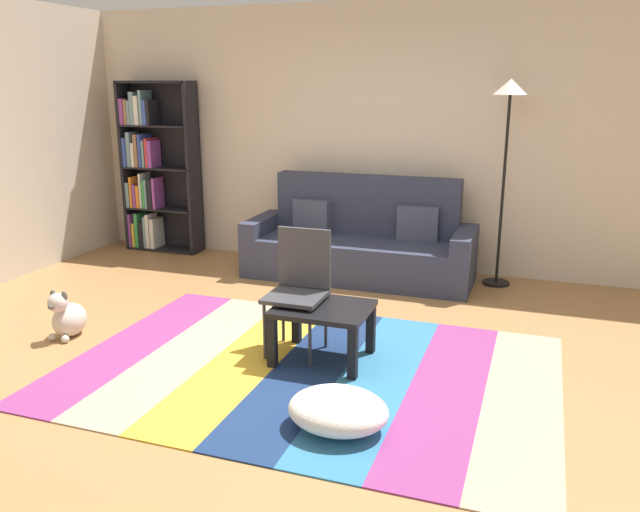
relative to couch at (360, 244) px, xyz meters
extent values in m
plane|color=#9E7042|center=(0.10, -2.02, -0.34)|extent=(14.00, 14.00, 0.00)
cube|color=beige|center=(0.10, 0.53, 1.01)|extent=(6.80, 0.10, 2.70)
cube|color=#843370|center=(-1.13, -2.26, -0.33)|extent=(0.47, 2.31, 0.01)
cube|color=tan|center=(-0.66, -2.26, -0.33)|extent=(0.47, 2.31, 0.01)
cube|color=gold|center=(-0.19, -2.26, -0.33)|extent=(0.47, 2.31, 0.01)
cube|color=navy|center=(0.28, -2.26, -0.33)|extent=(0.47, 2.31, 0.01)
cube|color=teal|center=(0.75, -2.26, -0.33)|extent=(0.47, 2.31, 0.01)
cube|color=#843370|center=(1.22, -2.26, -0.33)|extent=(0.47, 2.31, 0.01)
cube|color=tan|center=(1.69, -2.26, -0.33)|extent=(0.47, 2.31, 0.01)
cube|color=#2D3347|center=(0.00, -0.07, -0.14)|extent=(1.90, 0.80, 0.40)
cube|color=#2D3347|center=(0.00, 0.23, 0.36)|extent=(1.90, 0.20, 0.60)
cube|color=#2D3347|center=(-1.04, -0.07, -0.06)|extent=(0.18, 0.80, 0.56)
cube|color=#2D3347|center=(1.04, -0.07, -0.06)|extent=(0.18, 0.80, 0.56)
cube|color=#42475B|center=(-0.55, 0.11, 0.22)|extent=(0.42, 0.19, 0.36)
cube|color=#42475B|center=(0.55, 0.11, 0.22)|extent=(0.42, 0.19, 0.36)
cube|color=black|center=(-2.90, 0.28, 0.63)|extent=(0.04, 0.28, 1.93)
cube|color=black|center=(-2.03, 0.28, 0.63)|extent=(0.04, 0.28, 1.93)
cube|color=black|center=(-2.46, 0.41, 0.63)|extent=(0.90, 0.01, 1.93)
cube|color=black|center=(-2.46, 0.28, -0.32)|extent=(0.86, 0.28, 0.02)
cube|color=black|center=(-2.46, 0.28, 0.16)|extent=(0.86, 0.28, 0.02)
cube|color=black|center=(-2.46, 0.28, 0.63)|extent=(0.86, 0.28, 0.02)
cube|color=black|center=(-2.46, 0.28, 1.10)|extent=(0.86, 0.28, 0.02)
cube|color=black|center=(-2.46, 0.28, 1.58)|extent=(0.86, 0.28, 0.02)
cube|color=purple|center=(-2.86, 0.26, -0.11)|extent=(0.03, 0.22, 0.39)
cube|color=gold|center=(-2.82, 0.27, -0.17)|extent=(0.04, 0.25, 0.28)
cube|color=green|center=(-2.77, 0.27, -0.11)|extent=(0.04, 0.24, 0.40)
cube|color=black|center=(-2.71, 0.24, -0.15)|extent=(0.05, 0.19, 0.31)
cube|color=#668C99|center=(-2.66, 0.23, -0.12)|extent=(0.03, 0.16, 0.37)
cube|color=silver|center=(-2.62, 0.25, -0.11)|extent=(0.04, 0.20, 0.40)
cube|color=silver|center=(-2.56, 0.26, -0.13)|extent=(0.05, 0.23, 0.35)
cube|color=#668C99|center=(-2.86, 0.26, 0.31)|extent=(0.04, 0.23, 0.29)
cube|color=orange|center=(-2.81, 0.25, 0.34)|extent=(0.03, 0.21, 0.36)
cube|color=purple|center=(-2.77, 0.23, 0.30)|extent=(0.04, 0.16, 0.27)
cube|color=orange|center=(-2.72, 0.23, 0.29)|extent=(0.04, 0.16, 0.26)
cube|color=silver|center=(-2.68, 0.25, 0.37)|extent=(0.03, 0.21, 0.40)
cube|color=green|center=(-2.64, 0.27, 0.33)|extent=(0.03, 0.25, 0.32)
cube|color=#668C99|center=(-2.61, 0.23, 0.33)|extent=(0.03, 0.16, 0.34)
cube|color=black|center=(-2.55, 0.27, 0.33)|extent=(0.05, 0.24, 0.34)
cube|color=purple|center=(-2.50, 0.25, 0.34)|extent=(0.03, 0.20, 0.36)
cube|color=#334CB2|center=(-2.85, 0.25, 0.80)|extent=(0.05, 0.20, 0.33)
cube|color=#668C99|center=(-2.79, 0.25, 0.83)|extent=(0.05, 0.21, 0.39)
cube|color=silver|center=(-2.75, 0.24, 0.77)|extent=(0.04, 0.18, 0.27)
cube|color=#8C6647|center=(-2.70, 0.23, 0.82)|extent=(0.05, 0.18, 0.37)
cube|color=#334CB2|center=(-2.65, 0.27, 0.82)|extent=(0.03, 0.25, 0.37)
cube|color=#668C99|center=(-2.61, 0.24, 0.79)|extent=(0.03, 0.19, 0.30)
cube|color=red|center=(-2.56, 0.27, 0.80)|extent=(0.03, 0.25, 0.33)
cube|color=purple|center=(-2.52, 0.25, 0.79)|extent=(0.05, 0.21, 0.30)
cube|color=purple|center=(-2.85, 0.24, 1.25)|extent=(0.05, 0.19, 0.29)
cube|color=#8C6647|center=(-2.80, 0.24, 1.25)|extent=(0.04, 0.18, 0.28)
cube|color=#668C99|center=(-2.76, 0.23, 1.24)|extent=(0.03, 0.17, 0.26)
cube|color=#668C99|center=(-2.71, 0.25, 1.29)|extent=(0.05, 0.21, 0.36)
cube|color=silver|center=(-2.66, 0.25, 1.27)|extent=(0.05, 0.21, 0.32)
cube|color=#668C99|center=(-2.60, 0.26, 1.30)|extent=(0.04, 0.22, 0.38)
cube|color=#334CB2|center=(-2.55, 0.23, 1.25)|extent=(0.05, 0.17, 0.27)
cube|color=black|center=(-2.51, 0.26, 1.25)|extent=(0.04, 0.23, 0.28)
cube|color=black|center=(0.31, -2.06, 0.05)|extent=(0.66, 0.54, 0.04)
cube|color=black|center=(0.03, -2.29, -0.15)|extent=(0.06, 0.06, 0.36)
cube|color=black|center=(0.60, -2.29, -0.15)|extent=(0.06, 0.06, 0.36)
cube|color=black|center=(0.03, -1.83, -0.15)|extent=(0.06, 0.06, 0.36)
cube|color=black|center=(0.60, -1.83, -0.15)|extent=(0.06, 0.06, 0.36)
ellipsoid|color=white|center=(0.71, -2.93, -0.21)|extent=(0.58, 0.48, 0.23)
ellipsoid|color=beige|center=(-1.69, -2.28, -0.21)|extent=(0.22, 0.30, 0.26)
sphere|color=beige|center=(-1.69, -2.38, -0.03)|extent=(0.15, 0.15, 0.15)
ellipsoid|color=#5B5750|center=(-1.69, -2.44, -0.04)|extent=(0.06, 0.07, 0.05)
ellipsoid|color=#5B5750|center=(-1.75, -2.36, 0.02)|extent=(0.05, 0.04, 0.08)
ellipsoid|color=#5B5750|center=(-1.64, -2.36, 0.02)|extent=(0.05, 0.04, 0.08)
sphere|color=beige|center=(-1.75, -2.41, -0.31)|extent=(0.06, 0.06, 0.06)
sphere|color=beige|center=(-1.63, -2.41, -0.31)|extent=(0.06, 0.06, 0.06)
cylinder|color=black|center=(1.33, 0.19, -0.32)|extent=(0.26, 0.26, 0.02)
cylinder|color=black|center=(1.33, 0.19, 0.58)|extent=(0.03, 0.03, 1.78)
cone|color=white|center=(1.33, 0.19, 1.54)|extent=(0.32, 0.32, 0.14)
cube|color=black|center=(0.25, -2.02, 0.08)|extent=(0.07, 0.15, 0.02)
cube|color=#38383D|center=(0.10, -2.02, 0.10)|extent=(0.40, 0.40, 0.03)
cube|color=#38383D|center=(0.10, -1.84, 0.34)|extent=(0.40, 0.03, 0.44)
cylinder|color=#38383D|center=(-0.07, -2.19, -0.12)|extent=(0.02, 0.02, 0.42)
cylinder|color=#38383D|center=(0.27, -2.19, -0.12)|extent=(0.02, 0.02, 0.42)
cylinder|color=#38383D|center=(-0.07, -1.85, -0.12)|extent=(0.02, 0.02, 0.42)
cylinder|color=#38383D|center=(0.27, -1.85, -0.12)|extent=(0.02, 0.02, 0.42)
camera|label=1|loc=(1.69, -6.04, 1.58)|focal=35.99mm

